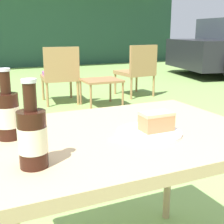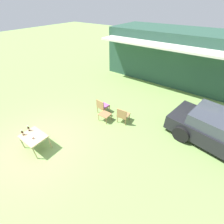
# 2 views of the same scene
# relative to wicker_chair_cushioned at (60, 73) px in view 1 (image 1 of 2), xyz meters

# --- Properties ---
(cabin_building) EXTENTS (8.55, 5.04, 3.32)m
(cabin_building) POSITION_rel_wicker_chair_cushioned_xyz_m (1.07, 6.84, 1.22)
(cabin_building) COLOR #284C3D
(cabin_building) RESTS_ON ground_plane
(wicker_chair_cushioned) EXTENTS (0.54, 0.59, 0.83)m
(wicker_chair_cushioned) POSITION_rel_wicker_chair_cushioned_xyz_m (0.00, 0.00, 0.00)
(wicker_chair_cushioned) COLOR #9E7547
(wicker_chair_cushioned) RESTS_ON ground_plane
(wicker_chair_plain) EXTENTS (0.55, 0.59, 0.83)m
(wicker_chair_plain) POSITION_rel_wicker_chair_cushioned_xyz_m (1.28, -0.02, 0.01)
(wicker_chair_plain) COLOR #9E7547
(wicker_chair_plain) RESTS_ON ground_plane
(garden_side_table) EXTENTS (0.53, 0.47, 0.39)m
(garden_side_table) POSITION_rel_wicker_chair_cushioned_xyz_m (0.48, -0.42, -0.10)
(garden_side_table) COLOR #996B42
(garden_side_table) RESTS_ON ground_plane
(patio_table) EXTENTS (0.98, 0.74, 0.69)m
(patio_table) POSITION_rel_wicker_chair_cushioned_xyz_m (-0.69, -3.45, 0.18)
(patio_table) COLOR tan
(patio_table) RESTS_ON ground_plane
(cake_on_plate) EXTENTS (0.24, 0.24, 0.08)m
(cake_on_plate) POSITION_rel_wicker_chair_cushioned_xyz_m (-0.61, -3.52, 0.27)
(cake_on_plate) COLOR white
(cake_on_plate) RESTS_ON patio_table
(cola_bottle_near) EXTENTS (0.08, 0.08, 0.25)m
(cola_bottle_near) POSITION_rel_wicker_chair_cushioned_xyz_m (-1.09, -3.36, 0.33)
(cola_bottle_near) COLOR black
(cola_bottle_near) RESTS_ON patio_table
(cola_bottle_far) EXTENTS (0.08, 0.08, 0.25)m
(cola_bottle_far) POSITION_rel_wicker_chair_cushioned_xyz_m (-1.06, -3.63, 0.33)
(cola_bottle_far) COLOR black
(cola_bottle_far) RESTS_ON patio_table
(fork) EXTENTS (0.17, 0.02, 0.01)m
(fork) POSITION_rel_wicker_chair_cushioned_xyz_m (-0.70, -3.52, 0.25)
(fork) COLOR silver
(fork) RESTS_ON patio_table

